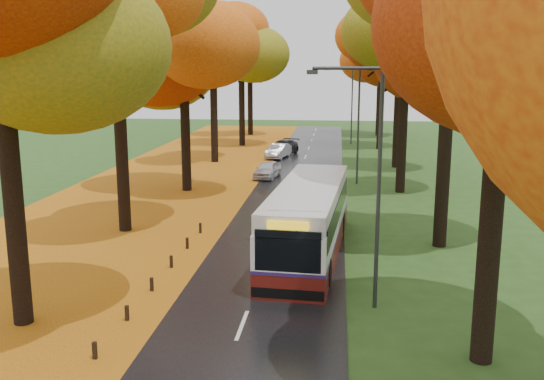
% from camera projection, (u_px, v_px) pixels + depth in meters
% --- Properties ---
extents(road, '(6.50, 90.00, 0.04)m').
position_uv_depth(road, '(290.00, 197.00, 37.39)').
color(road, black).
rests_on(road, ground).
extents(centre_line, '(0.12, 90.00, 0.01)m').
position_uv_depth(centre_line, '(290.00, 197.00, 37.38)').
color(centre_line, silver).
rests_on(centre_line, road).
extents(leaf_verge, '(12.00, 90.00, 0.02)m').
position_uv_depth(leaf_verge, '(149.00, 194.00, 38.35)').
color(leaf_verge, '#7C370B').
rests_on(leaf_verge, ground).
extents(leaf_drift, '(0.90, 90.00, 0.01)m').
position_uv_depth(leaf_drift, '(242.00, 196.00, 37.71)').
color(leaf_drift, orange).
rests_on(leaf_drift, road).
extents(trees_left, '(9.20, 74.00, 13.88)m').
position_uv_depth(trees_left, '(181.00, 41.00, 38.26)').
color(trees_left, black).
rests_on(trees_left, ground).
extents(trees_right, '(9.30, 74.20, 13.96)m').
position_uv_depth(trees_right, '(412.00, 37.00, 36.55)').
color(trees_right, black).
rests_on(trees_right, ground).
extents(bollard_row, '(0.11, 23.51, 0.52)m').
position_uv_depth(bollard_row, '(112.00, 331.00, 17.97)').
color(bollard_row, black).
rests_on(bollard_row, ground).
extents(streetlamp_near, '(2.45, 0.18, 8.00)m').
position_uv_depth(streetlamp_near, '(372.00, 169.00, 19.47)').
color(streetlamp_near, '#333538').
rests_on(streetlamp_near, ground).
extents(streetlamp_mid, '(2.45, 0.18, 8.00)m').
position_uv_depth(streetlamp_mid, '(355.00, 115.00, 40.89)').
color(streetlamp_mid, '#333538').
rests_on(streetlamp_mid, ground).
extents(streetlamp_far, '(2.45, 0.18, 8.00)m').
position_uv_depth(streetlamp_far, '(350.00, 98.00, 62.32)').
color(streetlamp_far, '#333538').
rests_on(streetlamp_far, ground).
extents(bus, '(3.44, 11.52, 2.99)m').
position_uv_depth(bus, '(308.00, 218.00, 25.83)').
color(bus, '#56120D').
rests_on(bus, road).
extents(car_white, '(1.99, 3.75, 1.22)m').
position_uv_depth(car_white, '(268.00, 169.00, 43.73)').
color(car_white, silver).
rests_on(car_white, road).
extents(car_silver, '(2.12, 4.00, 1.25)m').
position_uv_depth(car_silver, '(278.00, 151.00, 53.21)').
color(car_silver, gray).
rests_on(car_silver, road).
extents(car_dark, '(3.07, 4.87, 1.31)m').
position_uv_depth(car_dark, '(283.00, 148.00, 55.15)').
color(car_dark, black).
rests_on(car_dark, road).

